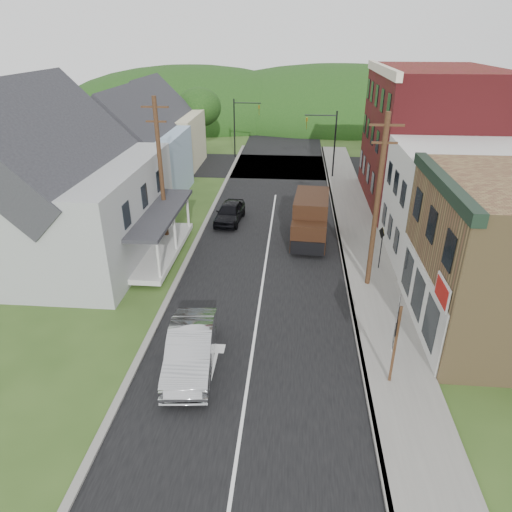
% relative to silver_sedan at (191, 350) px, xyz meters
% --- Properties ---
extents(ground, '(120.00, 120.00, 0.00)m').
position_rel_silver_sedan_xyz_m(ground, '(2.36, 3.79, -0.83)').
color(ground, '#2D4719').
rests_on(ground, ground).
extents(road, '(9.00, 90.00, 0.02)m').
position_rel_silver_sedan_xyz_m(road, '(2.36, 13.79, -0.83)').
color(road, black).
rests_on(road, ground).
extents(cross_road, '(60.00, 9.00, 0.02)m').
position_rel_silver_sedan_xyz_m(cross_road, '(2.36, 30.79, -0.83)').
color(cross_road, black).
rests_on(cross_road, ground).
extents(sidewalk_right, '(2.80, 55.00, 0.15)m').
position_rel_silver_sedan_xyz_m(sidewalk_right, '(8.26, 11.79, -0.76)').
color(sidewalk_right, slate).
rests_on(sidewalk_right, ground).
extents(curb_right, '(0.20, 55.00, 0.15)m').
position_rel_silver_sedan_xyz_m(curb_right, '(6.91, 11.79, -0.76)').
color(curb_right, slate).
rests_on(curb_right, ground).
extents(curb_left, '(0.30, 55.00, 0.12)m').
position_rel_silver_sedan_xyz_m(curb_left, '(-2.29, 11.79, -0.77)').
color(curb_left, slate).
rests_on(curb_left, ground).
extents(storefront_white, '(8.00, 7.00, 6.50)m').
position_rel_silver_sedan_xyz_m(storefront_white, '(13.66, 11.29, 2.42)').
color(storefront_white, silver).
rests_on(storefront_white, ground).
extents(storefront_red, '(8.00, 12.00, 10.00)m').
position_rel_silver_sedan_xyz_m(storefront_red, '(13.66, 20.79, 4.17)').
color(storefront_red, maroon).
rests_on(storefront_red, ground).
extents(house_gray, '(10.20, 12.24, 8.35)m').
position_rel_silver_sedan_xyz_m(house_gray, '(-9.64, 9.79, 3.40)').
color(house_gray, '#B0B3B6').
rests_on(house_gray, ground).
extents(house_blue, '(7.14, 8.16, 7.28)m').
position_rel_silver_sedan_xyz_m(house_blue, '(-8.64, 20.79, 2.86)').
color(house_blue, '#9AB3D2').
rests_on(house_blue, ground).
extents(house_cream, '(7.14, 8.16, 7.28)m').
position_rel_silver_sedan_xyz_m(house_cream, '(-9.14, 29.79, 2.86)').
color(house_cream, beige).
rests_on(house_cream, ground).
extents(utility_pole_right, '(1.60, 0.26, 9.00)m').
position_rel_silver_sedan_xyz_m(utility_pole_right, '(7.96, 7.29, 3.82)').
color(utility_pole_right, '#472D19').
rests_on(utility_pole_right, ground).
extents(utility_pole_left, '(1.60, 0.26, 9.00)m').
position_rel_silver_sedan_xyz_m(utility_pole_left, '(-4.14, 11.79, 3.82)').
color(utility_pole_left, '#472D19').
rests_on(utility_pole_left, ground).
extents(traffic_signal_right, '(2.87, 0.20, 6.00)m').
position_rel_silver_sedan_xyz_m(traffic_signal_right, '(6.67, 27.29, 2.92)').
color(traffic_signal_right, black).
rests_on(traffic_signal_right, ground).
extents(traffic_signal_left, '(2.87, 0.20, 6.00)m').
position_rel_silver_sedan_xyz_m(traffic_signal_left, '(-1.94, 34.29, 2.92)').
color(traffic_signal_left, black).
rests_on(traffic_signal_left, ground).
extents(tree_left_b, '(4.80, 4.80, 6.94)m').
position_rel_silver_sedan_xyz_m(tree_left_b, '(-14.64, 15.79, 4.05)').
color(tree_left_b, '#382616').
rests_on(tree_left_b, ground).
extents(tree_left_c, '(5.80, 5.80, 8.41)m').
position_rel_silver_sedan_xyz_m(tree_left_c, '(-16.64, 23.79, 5.10)').
color(tree_left_c, '#382616').
rests_on(tree_left_c, ground).
extents(tree_left_d, '(4.80, 4.80, 6.94)m').
position_rel_silver_sedan_xyz_m(tree_left_d, '(-6.64, 35.79, 4.05)').
color(tree_left_d, '#382616').
rests_on(tree_left_d, ground).
extents(forested_ridge, '(90.00, 30.00, 16.00)m').
position_rel_silver_sedan_xyz_m(forested_ridge, '(2.36, 58.79, -0.83)').
color(forested_ridge, black).
rests_on(forested_ridge, ground).
extents(silver_sedan, '(2.26, 5.21, 1.67)m').
position_rel_silver_sedan_xyz_m(silver_sedan, '(0.00, 0.00, 0.00)').
color(silver_sedan, '#B0B1B5').
rests_on(silver_sedan, ground).
extents(dark_sedan, '(2.04, 4.32, 1.43)m').
position_rel_silver_sedan_xyz_m(dark_sedan, '(-0.60, 15.63, -0.12)').
color(dark_sedan, black).
rests_on(dark_sedan, ground).
extents(delivery_van, '(2.50, 5.37, 2.92)m').
position_rel_silver_sedan_xyz_m(delivery_van, '(4.98, 12.86, 0.64)').
color(delivery_van, black).
rests_on(delivery_van, ground).
extents(route_sign_cluster, '(0.57, 1.86, 3.34)m').
position_rel_silver_sedan_xyz_m(route_sign_cluster, '(7.77, -0.30, 1.48)').
color(route_sign_cluster, '#472D19').
rests_on(route_sign_cluster, sidewalk_right).
extents(warning_sign, '(0.20, 0.67, 2.50)m').
position_rel_silver_sedan_xyz_m(warning_sign, '(8.80, 9.10, 0.92)').
color(warning_sign, black).
rests_on(warning_sign, sidewalk_right).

